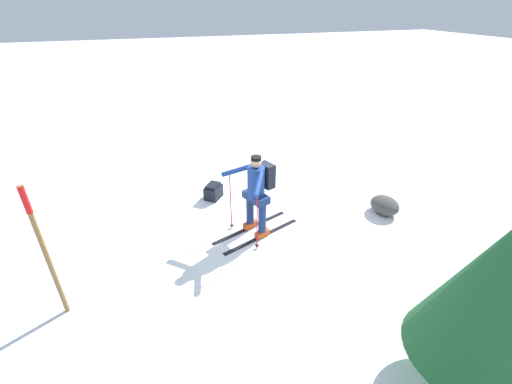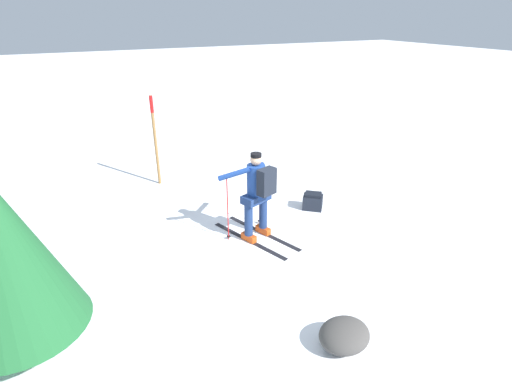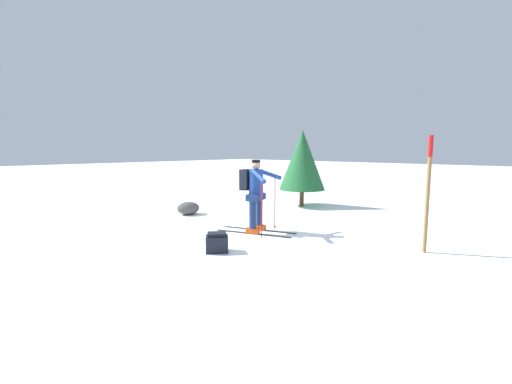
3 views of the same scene
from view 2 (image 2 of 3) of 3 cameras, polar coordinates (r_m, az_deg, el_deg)
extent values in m
plane|color=white|center=(7.16, 1.21, -7.69)|extent=(80.00, 80.00, 0.00)
cube|color=black|center=(7.30, -1.04, -6.93)|extent=(0.68, 1.71, 0.01)
cube|color=#C64714|center=(7.27, -1.04, -6.50)|extent=(0.20, 0.32, 0.12)
cylinder|color=navy|center=(7.07, -1.07, -3.75)|extent=(0.15, 0.15, 0.67)
cube|color=black|center=(7.54, 1.00, -5.85)|extent=(0.68, 1.71, 0.01)
cube|color=#C64714|center=(7.51, 1.01, -5.42)|extent=(0.20, 0.32, 0.12)
cylinder|color=navy|center=(7.32, 1.03, -2.73)|extent=(0.15, 0.15, 0.67)
cube|color=navy|center=(7.04, 0.00, -0.81)|extent=(0.59, 0.43, 0.14)
cylinder|color=navy|center=(6.92, 0.00, 1.48)|extent=(0.32, 0.32, 0.61)
sphere|color=tan|center=(6.77, 0.00, 4.63)|extent=(0.20, 0.20, 0.20)
cylinder|color=black|center=(6.74, 0.00, 5.30)|extent=(0.19, 0.19, 0.06)
cube|color=black|center=(6.73, 1.53, 1.48)|extent=(0.36, 0.28, 0.46)
cylinder|color=red|center=(7.06, -4.07, -2.43)|extent=(0.02, 0.02, 1.25)
cylinder|color=black|center=(7.33, -3.94, -6.35)|extent=(0.07, 0.07, 0.01)
cylinder|color=navy|center=(6.77, -3.14, 2.58)|extent=(0.53, 0.36, 0.27)
cylinder|color=red|center=(7.58, 0.51, -0.40)|extent=(0.02, 0.02, 1.25)
cylinder|color=black|center=(7.83, 0.49, -4.14)|extent=(0.07, 0.07, 0.01)
cylinder|color=navy|center=(7.20, 0.63, 3.99)|extent=(0.29, 0.56, 0.27)
cube|color=black|center=(8.45, 8.10, -1.45)|extent=(0.50, 0.49, 0.30)
cube|color=black|center=(8.38, 8.18, -0.35)|extent=(0.41, 0.40, 0.06)
cylinder|color=olive|center=(9.58, -14.17, 7.02)|extent=(0.07, 0.07, 2.11)
cylinder|color=red|center=(9.36, -14.72, 12.05)|extent=(0.08, 0.08, 0.38)
ellipsoid|color=#474442|center=(5.32, 12.49, -19.35)|extent=(0.66, 0.56, 0.36)
cylinder|color=#4C331E|center=(5.67, -29.57, -18.07)|extent=(0.14, 0.14, 0.54)
cone|color=#1E5B2D|center=(4.99, -32.52, -7.30)|extent=(1.48, 1.48, 1.93)
camera|label=1|loc=(7.84, -47.47, 18.85)|focal=24.00mm
camera|label=3|loc=(13.84, 11.45, 15.99)|focal=24.00mm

